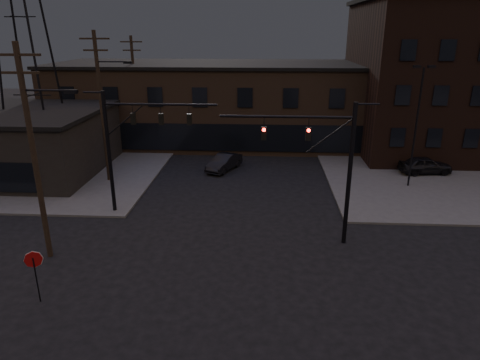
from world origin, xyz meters
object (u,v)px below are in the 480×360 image
parked_car_lot_b (476,153)px  car_crossing (224,162)px  traffic_signal_far (128,139)px  parked_car_lot_a (425,165)px  traffic_signal_near (329,159)px  stop_sign (34,265)px

parked_car_lot_b → car_crossing: size_ratio=1.22×
traffic_signal_far → car_crossing: size_ratio=1.91×
parked_car_lot_a → car_crossing: parked_car_lot_a is taller
traffic_signal_far → parked_car_lot_b: bearing=25.1°
traffic_signal_far → car_crossing: traffic_signal_far is taller
traffic_signal_near → parked_car_lot_b: traffic_signal_near is taller
traffic_signal_far → stop_sign: traffic_signal_far is taller
parked_car_lot_a → traffic_signal_near: bearing=134.9°
traffic_signal_near → traffic_signal_far: same height
traffic_signal_far → parked_car_lot_b: size_ratio=1.57×
traffic_signal_near → parked_car_lot_b: bearing=46.3°
stop_sign → traffic_signal_far: bearing=82.7°
parked_car_lot_a → car_crossing: size_ratio=1.01×
traffic_signal_far → car_crossing: 11.64m
traffic_signal_far → parked_car_lot_a: (21.99, 9.11, -4.14)m
parked_car_lot_a → parked_car_lot_b: (5.92, 3.98, 0.02)m
parked_car_lot_b → parked_car_lot_a: bearing=127.0°
parked_car_lot_a → stop_sign: bearing=122.4°
traffic_signal_near → traffic_signal_far: 12.57m
traffic_signal_near → stop_sign: traffic_signal_near is taller
parked_car_lot_a → car_crossing: (-16.85, 0.40, -0.18)m
stop_sign → car_crossing: bearing=71.8°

